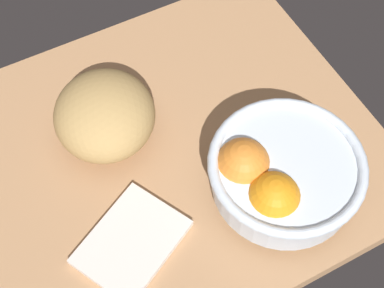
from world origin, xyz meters
TOP-DOWN VIEW (x-y plane):
  - ground_plane at (0.00, 0.00)cm, footprint 77.90×57.33cm
  - fruit_bowl at (-16.78, 14.67)cm, footprint 23.08×23.08cm
  - bread_loaf at (1.53, -7.23)cm, footprint 20.88×21.38cm
  - napkin_folded at (6.25, 12.06)cm, footprint 18.78×17.14cm

SIDE VIEW (x-z plane):
  - ground_plane at x=0.00cm, z-range -3.00..0.00cm
  - napkin_folded at x=6.25cm, z-range 0.00..1.14cm
  - bread_loaf at x=1.53cm, z-range 0.00..10.49cm
  - fruit_bowl at x=-16.78cm, z-range 0.26..10.96cm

